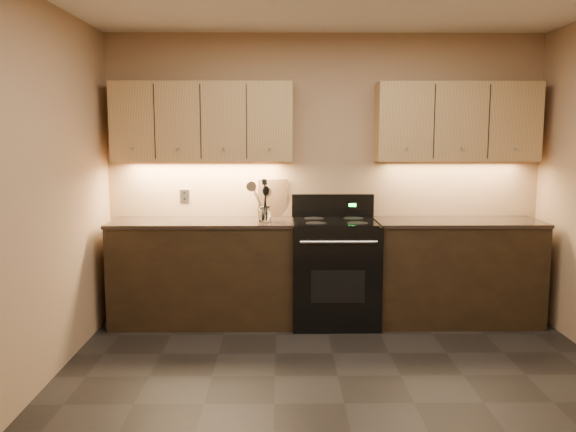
{
  "coord_description": "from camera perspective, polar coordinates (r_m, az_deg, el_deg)",
  "views": [
    {
      "loc": [
        -0.4,
        -3.66,
        1.7
      ],
      "look_at": [
        -0.34,
        1.45,
        1.0
      ],
      "focal_mm": 38.0,
      "sensor_mm": 36.0,
      "label": 1
    }
  ],
  "objects": [
    {
      "name": "steel_skimmer",
      "position": [
        5.33,
        -1.96,
        1.49
      ],
      "size": [
        0.24,
        0.12,
        0.36
      ],
      "primitive_type": null,
      "rotation": [
        -0.09,
        -0.45,
        -0.01
      ],
      "color": "silver",
      "rests_on": "utensil_crock"
    },
    {
      "name": "floor",
      "position": [
        4.05,
        5.29,
        -17.06
      ],
      "size": [
        4.0,
        4.0,
        0.0
      ],
      "primitive_type": "plane",
      "color": "black",
      "rests_on": "ground"
    },
    {
      "name": "counter_right",
      "position": [
        5.72,
        15.45,
        -4.99
      ],
      "size": [
        1.46,
        0.62,
        0.93
      ],
      "color": "black",
      "rests_on": "ground"
    },
    {
      "name": "wooden_spoon",
      "position": [
        5.35,
        -2.57,
        1.18
      ],
      "size": [
        0.14,
        0.11,
        0.29
      ],
      "primitive_type": null,
      "rotation": [
        -0.06,
        0.3,
        0.31
      ],
      "color": "tan",
      "rests_on": "utensil_crock"
    },
    {
      "name": "stove",
      "position": [
        5.5,
        4.39,
        -5.09
      ],
      "size": [
        0.76,
        0.68,
        1.14
      ],
      "color": "black",
      "rests_on": "ground"
    },
    {
      "name": "steel_spatula",
      "position": [
        5.36,
        -1.96,
        1.61
      ],
      "size": [
        0.24,
        0.15,
        0.37
      ],
      "primitive_type": null,
      "rotation": [
        0.04,
        -0.41,
        -0.37
      ],
      "color": "silver",
      "rests_on": "utensil_crock"
    },
    {
      "name": "cutting_board",
      "position": [
        5.66,
        -1.46,
        1.72
      ],
      "size": [
        0.29,
        0.12,
        0.35
      ],
      "primitive_type": "cube",
      "rotation": [
        0.15,
        0.0,
        0.2
      ],
      "color": "tan",
      "rests_on": "counter_left"
    },
    {
      "name": "counter_left",
      "position": [
        5.54,
        -7.92,
        -5.18
      ],
      "size": [
        1.62,
        0.62,
        0.93
      ],
      "color": "black",
      "rests_on": "ground"
    },
    {
      "name": "outlet_plate",
      "position": [
        5.75,
        -9.65,
        1.86
      ],
      "size": [
        0.08,
        0.01,
        0.12
      ],
      "primitive_type": "cube",
      "color": "#B2B5BA",
      "rests_on": "wall_back"
    },
    {
      "name": "wall_left",
      "position": [
        4.02,
        -24.15,
        1.36
      ],
      "size": [
        0.04,
        4.0,
        2.6
      ],
      "primitive_type": "cube",
      "color": "tan",
      "rests_on": "ground"
    },
    {
      "name": "black_spoon",
      "position": [
        5.38,
        -2.31,
        1.27
      ],
      "size": [
        0.09,
        0.12,
        0.3
      ],
      "primitive_type": null,
      "rotation": [
        0.18,
        0.07,
        0.08
      ],
      "color": "black",
      "rests_on": "utensil_crock"
    },
    {
      "name": "black_turner",
      "position": [
        5.32,
        -2.04,
        1.65
      ],
      "size": [
        0.11,
        0.2,
        0.38
      ],
      "primitive_type": null,
      "rotation": [
        -0.29,
        0.01,
        0.22
      ],
      "color": "black",
      "rests_on": "utensil_crock"
    },
    {
      "name": "wall_back",
      "position": [
        5.69,
        3.39,
        3.71
      ],
      "size": [
        4.0,
        0.04,
        2.6
      ],
      "primitive_type": "cube",
      "color": "tan",
      "rests_on": "ground"
    },
    {
      "name": "upper_cab_left",
      "position": [
        5.56,
        -7.99,
        8.71
      ],
      "size": [
        1.6,
        0.3,
        0.7
      ],
      "primitive_type": "cube",
      "color": "tan",
      "rests_on": "wall_back"
    },
    {
      "name": "utensil_crock",
      "position": [
        5.37,
        -2.21,
        0.15
      ],
      "size": [
        0.14,
        0.14,
        0.13
      ],
      "color": "white",
      "rests_on": "counter_left"
    },
    {
      "name": "upper_cab_right",
      "position": [
        5.73,
        15.52,
        8.48
      ],
      "size": [
        1.44,
        0.3,
        0.7
      ],
      "primitive_type": "cube",
      "color": "tan",
      "rests_on": "wall_back"
    }
  ]
}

